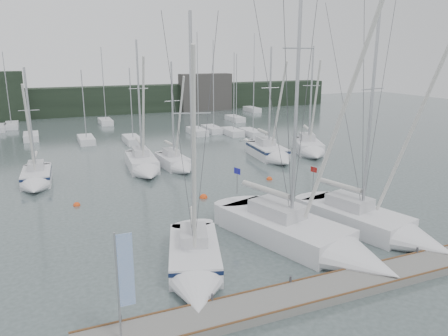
% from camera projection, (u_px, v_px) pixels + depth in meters
% --- Properties ---
extents(ground, '(160.00, 160.00, 0.00)m').
position_uv_depth(ground, '(283.00, 248.00, 25.16)').
color(ground, '#414F4E').
rests_on(ground, ground).
extents(dock, '(24.00, 2.00, 0.40)m').
position_uv_depth(dock, '(337.00, 287.00, 20.66)').
color(dock, slate).
rests_on(dock, ground).
extents(far_treeline, '(90.00, 4.00, 5.00)m').
position_uv_depth(far_treeline, '(109.00, 100.00, 79.63)').
color(far_treeline, black).
rests_on(far_treeline, ground).
extents(far_building_right, '(10.00, 3.00, 7.00)m').
position_uv_depth(far_building_right, '(205.00, 92.00, 84.43)').
color(far_building_right, '#3B3836').
rests_on(far_building_right, ground).
extents(mast_forest, '(54.61, 27.00, 14.45)m').
position_uv_depth(mast_forest, '(91.00, 131.00, 60.13)').
color(mast_forest, silver).
rests_on(mast_forest, ground).
extents(sailboat_near_left, '(4.97, 8.70, 13.69)m').
position_uv_depth(sailboat_near_left, '(195.00, 267.00, 21.83)').
color(sailboat_near_left, silver).
rests_on(sailboat_near_left, ground).
extents(sailboat_near_center, '(6.80, 12.06, 19.00)m').
position_uv_depth(sailboat_near_center, '(318.00, 242.00, 24.49)').
color(sailboat_near_center, silver).
rests_on(sailboat_near_center, ground).
extents(sailboat_near_right, '(5.46, 10.31, 15.04)m').
position_uv_depth(sailboat_near_right, '(384.00, 228.00, 26.54)').
color(sailboat_near_right, silver).
rests_on(sailboat_near_right, ground).
extents(sailboat_mid_a, '(2.75, 6.81, 10.54)m').
position_uv_depth(sailboat_mid_a, '(36.00, 180.00, 36.71)').
color(sailboat_mid_a, silver).
rests_on(sailboat_mid_a, ground).
extents(sailboat_mid_b, '(3.14, 8.63, 12.88)m').
position_uv_depth(sailboat_mid_b, '(144.00, 166.00, 40.96)').
color(sailboat_mid_b, silver).
rests_on(sailboat_mid_b, ground).
extents(sailboat_mid_c, '(2.67, 6.51, 10.81)m').
position_uv_depth(sailboat_mid_c, '(177.00, 164.00, 41.95)').
color(sailboat_mid_c, silver).
rests_on(sailboat_mid_c, ground).
extents(sailboat_mid_d, '(3.52, 8.43, 12.41)m').
position_uv_depth(sailboat_mid_d, '(273.00, 154.00, 45.75)').
color(sailboat_mid_d, silver).
rests_on(sailboat_mid_d, ground).
extents(sailboat_mid_e, '(5.27, 7.99, 12.46)m').
position_uv_depth(sailboat_mid_e, '(310.00, 149.00, 48.03)').
color(sailboat_mid_e, silver).
rests_on(sailboat_mid_e, ground).
extents(buoy_a, '(0.62, 0.62, 0.62)m').
position_uv_depth(buoy_a, '(204.00, 198.00, 33.93)').
color(buoy_a, '#E04513').
rests_on(buoy_a, ground).
extents(buoy_b, '(0.53, 0.53, 0.53)m').
position_uv_depth(buoy_b, '(269.00, 180.00, 38.81)').
color(buoy_b, '#E04513').
rests_on(buoy_b, ground).
extents(buoy_c, '(0.52, 0.52, 0.52)m').
position_uv_depth(buoy_c, '(77.00, 206.00, 32.21)').
color(buoy_c, '#E04513').
rests_on(buoy_c, ground).
extents(dock_banner, '(0.66, 0.08, 4.36)m').
position_uv_depth(dock_banner, '(123.00, 277.00, 16.02)').
color(dock_banner, '#A9ABB1').
rests_on(dock_banner, dock).
extents(seagull, '(0.90, 0.43, 0.18)m').
position_uv_depth(seagull, '(246.00, 140.00, 25.31)').
color(seagull, white).
rests_on(seagull, ground).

